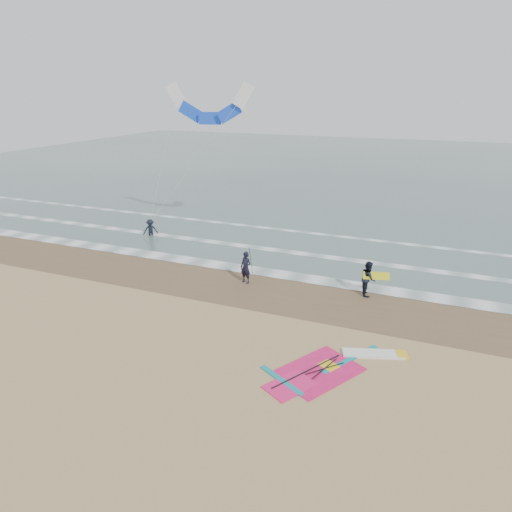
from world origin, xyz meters
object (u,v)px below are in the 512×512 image
at_px(surf_kite, 209,107).
at_px(person_wading, 150,225).
at_px(person_walking, 368,278).
at_px(windsurf_rig, 335,367).
at_px(person_standing, 246,268).

bearing_deg(surf_kite, person_wading, -148.93).
relative_size(person_walking, person_wading, 1.13).
height_order(windsurf_rig, person_walking, person_walking).
xyz_separation_m(person_wading, surf_kite, (3.82, 2.31, 7.96)).
bearing_deg(person_wading, windsurf_rig, -68.28).
bearing_deg(person_wading, person_walking, -47.68).
relative_size(person_standing, surf_kite, 0.19).
bearing_deg(person_walking, surf_kite, 45.23).
height_order(person_walking, person_wading, person_walking).
distance_m(person_standing, surf_kite, 12.26).
height_order(person_standing, person_walking, person_walking).
bearing_deg(person_walking, windsurf_rig, 162.95).
height_order(person_standing, person_wading, person_standing).
xyz_separation_m(windsurf_rig, person_walking, (0.06, 7.07, 0.87)).
bearing_deg(windsurf_rig, surf_kite, 131.63).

